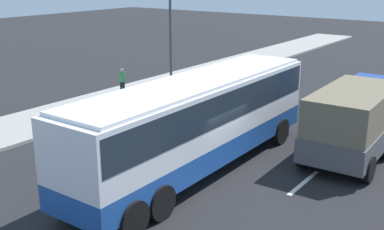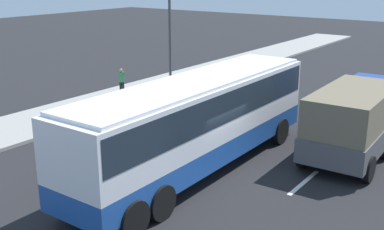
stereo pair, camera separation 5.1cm
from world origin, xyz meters
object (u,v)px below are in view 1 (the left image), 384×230
object	(u,v)px
street_lamp	(173,22)
coach_bus	(198,115)
cargo_truck	(360,115)
pedestrian_near_curb	(122,80)

from	to	relation	value
street_lamp	coach_bus	bearing A→B (deg)	-137.36
coach_bus	street_lamp	world-z (taller)	street_lamp
coach_bus	street_lamp	size ratio (longest dim) A/B	1.72
cargo_truck	pedestrian_near_curb	bearing A→B (deg)	85.14
cargo_truck	street_lamp	size ratio (longest dim) A/B	1.09
cargo_truck	pedestrian_near_curb	distance (m)	13.95
cargo_truck	street_lamp	world-z (taller)	street_lamp
coach_bus	street_lamp	bearing A→B (deg)	42.20
pedestrian_near_curb	street_lamp	bearing A→B (deg)	134.41
cargo_truck	pedestrian_near_curb	size ratio (longest dim) A/B	4.98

